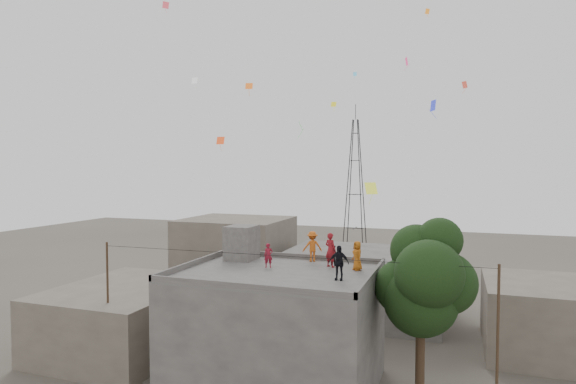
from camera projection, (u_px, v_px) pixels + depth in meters
name	position (u px, v px, depth m)	size (l,w,h in m)	color
main_building	(277.00, 330.00, 25.06)	(10.00, 8.00, 6.10)	#494644
parapet	(277.00, 269.00, 24.91)	(10.00, 8.00, 0.30)	#494644
stair_head_box	(242.00, 243.00, 28.38)	(1.60, 1.80, 2.00)	#494644
neighbor_west	(127.00, 317.00, 30.64)	(8.00, 10.00, 4.00)	#585046
neighbor_north	(364.00, 283.00, 37.62)	(12.00, 9.00, 5.00)	#494644
neighbor_northwest	(236.00, 257.00, 43.43)	(9.00, 8.00, 7.00)	#585046
neighbor_east	(544.00, 318.00, 29.89)	(7.00, 8.00, 4.40)	#585046
tree	(425.00, 280.00, 23.04)	(4.90, 4.60, 9.10)	black
utility_line	(277.00, 324.00, 23.68)	(20.12, 0.62, 7.40)	black
transmission_tower	(355.00, 187.00, 63.80)	(2.97, 2.97, 20.01)	black
person_red_adult	(330.00, 250.00, 26.19)	(0.68, 0.45, 1.87)	maroon
person_orange_child	(357.00, 256.00, 25.36)	(0.75, 0.49, 1.54)	#AB5613
person_dark_child	(333.00, 255.00, 26.68)	(0.55, 0.43, 1.13)	black
person_dark_adult	(339.00, 263.00, 23.10)	(0.98, 0.41, 1.68)	black
person_orange_adult	(312.00, 246.00, 27.78)	(1.13, 0.65, 1.75)	#C65816
person_red_child	(268.00, 255.00, 26.07)	(0.48, 0.31, 1.31)	maroon
kites	(322.00, 97.00, 29.72)	(20.33, 19.26, 12.97)	#DB4117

